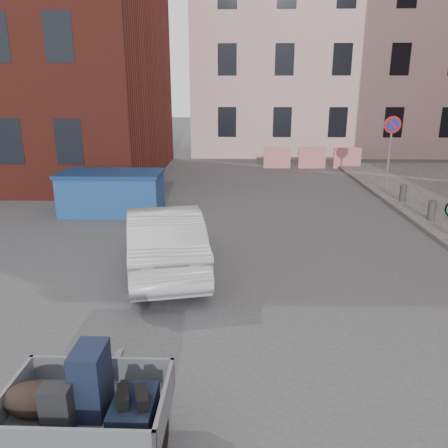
{
  "coord_description": "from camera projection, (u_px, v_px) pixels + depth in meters",
  "views": [
    {
      "loc": [
        0.5,
        -6.36,
        3.57
      ],
      "look_at": [
        0.28,
        1.79,
        1.1
      ],
      "focal_mm": 35.0,
      "sensor_mm": 36.0,
      "label": 1
    }
  ],
  "objects": [
    {
      "name": "ground",
      "position": [
        204.0,
        320.0,
        7.13
      ],
      "size": [
        120.0,
        120.0,
        0.0
      ],
      "primitive_type": "plane",
      "color": "#38383A",
      "rests_on": "ground"
    },
    {
      "name": "building_brick",
      "position": [
        4.0,
        4.0,
        17.77
      ],
      "size": [
        12.0,
        10.0,
        14.0
      ],
      "primitive_type": "cube",
      "color": "#591E16",
      "rests_on": "ground"
    },
    {
      "name": "building_pink",
      "position": [
        329.0,
        32.0,
        25.99
      ],
      "size": [
        16.0,
        8.0,
        14.0
      ],
      "primitive_type": "cube",
      "color": "#D1A1A1",
      "rests_on": "ground"
    },
    {
      "name": "no_parking_sign",
      "position": [
        391.0,
        138.0,
        15.46
      ],
      "size": [
        0.6,
        0.09,
        2.65
      ],
      "color": "gray",
      "rests_on": "sidewalk"
    },
    {
      "name": "barriers",
      "position": [
        312.0,
        158.0,
        21.22
      ],
      "size": [
        4.7,
        0.18,
        1.0
      ],
      "color": "red",
      "rests_on": "ground"
    },
    {
      "name": "trailer",
      "position": [
        85.0,
        404.0,
        4.32
      ],
      "size": [
        1.61,
        1.81,
        1.2
      ],
      "rotation": [
        0.0,
        0.0,
        -0.01
      ],
      "color": "black",
      "rests_on": "ground"
    },
    {
      "name": "dumpster",
      "position": [
        112.0,
        193.0,
        13.25
      ],
      "size": [
        3.05,
        1.58,
        1.28
      ],
      "rotation": [
        0.0,
        0.0,
        -0.0
      ],
      "color": "navy",
      "rests_on": "ground"
    },
    {
      "name": "silver_car",
      "position": [
        164.0,
        237.0,
        9.06
      ],
      "size": [
        2.29,
        4.31,
        1.35
      ],
      "primitive_type": "imported",
      "rotation": [
        0.0,
        0.0,
        3.36
      ],
      "color": "#AFB2B6",
      "rests_on": "ground"
    }
  ]
}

